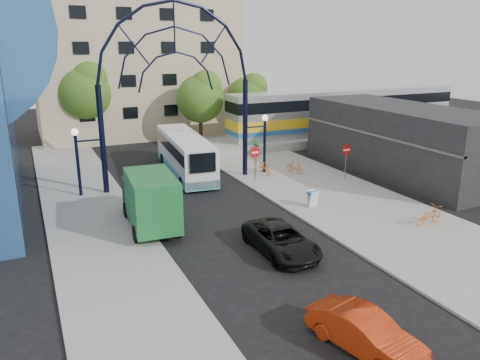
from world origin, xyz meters
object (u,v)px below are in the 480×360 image
stop_sign (255,156)px  do_not_enter_sign (346,153)px  train_car (346,111)px  tree_north_a (202,96)px  green_truck (149,199)px  sandwich_board (313,196)px  tree_north_c (249,95)px  tree_north_b (85,90)px  bike_far_a (429,215)px  bike_near_a (265,167)px  red_sedan (365,333)px  city_bus (185,154)px  bike_near_b (295,166)px  gateway_arch (175,57)px  street_name_sign (256,151)px  black_suv (281,240)px

stop_sign → do_not_enter_sign: (6.20, -2.00, -0.02)m
train_car → tree_north_a: size_ratio=3.59×
do_not_enter_sign → green_truck: (-14.82, -2.77, -0.45)m
sandwich_board → tree_north_a: 20.33m
train_car → tree_north_c: bearing=143.0°
tree_north_b → do_not_enter_sign: bearing=-53.3°
tree_north_a → bike_far_a: 25.49m
stop_sign → bike_near_a: 2.64m
stop_sign → train_car: size_ratio=0.10×
red_sedan → city_bus: bearing=71.6°
tree_north_b → bike_near_b: 21.64m
green_truck → red_sedan: 13.71m
gateway_arch → green_truck: 10.48m
city_bus → red_sedan: (-1.56, -22.57, -0.86)m
train_car → tree_north_a: tree_north_a is taller
do_not_enter_sign → tree_north_a: 16.86m
green_truck → bike_near_b: size_ratio=3.90×
stop_sign → street_name_sign: (0.40, 0.60, 0.14)m
tree_north_b → bike_near_a: bearing=-57.8°
train_car → bike_far_a: train_car is taller
red_sedan → train_car: bearing=39.6°
red_sedan → tree_north_b: bearing=81.3°
tree_north_c → city_bus: tree_north_c is taller
do_not_enter_sign → bike_near_a: size_ratio=1.32×
tree_north_c → black_suv: (-11.25, -26.49, -3.62)m
tree_north_a → red_sedan: tree_north_a is taller
street_name_sign → tree_north_b: (-9.08, 17.33, 3.14)m
street_name_sign → tree_north_c: size_ratio=0.43×
tree_north_c → bike_near_b: tree_north_c is taller
tree_north_a → tree_north_c: size_ratio=1.08×
bike_near_a → train_car: bearing=36.2°
gateway_arch → tree_north_c: size_ratio=2.10×
tree_north_b → bike_far_a: size_ratio=4.19×
stop_sign → bike_near_b: bearing=12.9°
sandwich_board → tree_north_c: (6.52, 21.95, 3.53)m
gateway_arch → bike_near_a: bearing=-3.9°
stop_sign → tree_north_b: 20.18m
tree_north_c → tree_north_a: bearing=-161.6°
black_suv → bike_near_b: (7.71, 11.43, -0.06)m
stop_sign → sandwich_board: 6.20m
tree_north_b → tree_north_c: 16.15m
tree_north_a → tree_north_c: tree_north_a is taller
city_bus → bike_far_a: bearing=-55.8°
tree_north_a → green_truck: size_ratio=1.13×
train_car → bike_near_a: 16.15m
train_car → red_sedan: size_ratio=6.31×
green_truck → bike_far_a: 14.91m
tree_north_a → bike_near_b: (2.46, -13.06, -4.01)m
tree_north_c → red_sedan: bearing=-110.1°
tree_north_a → green_truck: (-9.95, -18.70, -3.08)m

